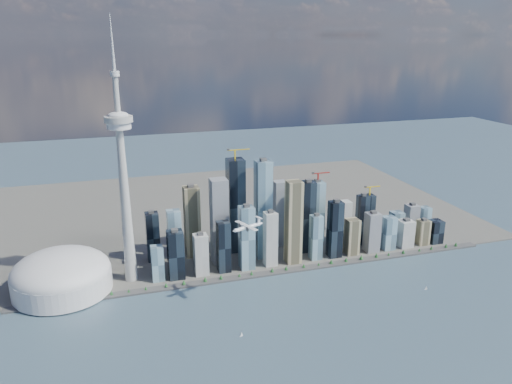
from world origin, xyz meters
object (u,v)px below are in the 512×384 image
object	(u,v)px
needle_tower	(123,177)
dome_stadium	(62,275)
airplane	(248,227)
sailboat_west	(241,335)
sailboat_east	(426,288)

from	to	relation	value
needle_tower	dome_stadium	world-z (taller)	needle_tower
dome_stadium	needle_tower	bearing A→B (deg)	4.09
airplane	sailboat_west	xyz separation A→B (m)	(-44.30, -108.79, -161.08)
airplane	sailboat_west	world-z (taller)	airplane
airplane	sailboat_east	xyz separation A→B (m)	(374.93, -58.81, -161.31)
needle_tower	sailboat_west	size ratio (longest dim) A/B	57.09
needle_tower	sailboat_east	xyz separation A→B (m)	(592.49, -225.61, -232.98)
needle_tower	airplane	distance (m)	283.36
sailboat_east	needle_tower	bearing A→B (deg)	169.22
sailboat_east	airplane	bearing A→B (deg)	-178.85
needle_tower	airplane	bearing A→B (deg)	-37.48
sailboat_east	sailboat_west	bearing A→B (deg)	-163.14
dome_stadium	airplane	bearing A→B (deg)	-23.68
needle_tower	sailboat_east	bearing A→B (deg)	-20.85
sailboat_west	needle_tower	bearing A→B (deg)	98.67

